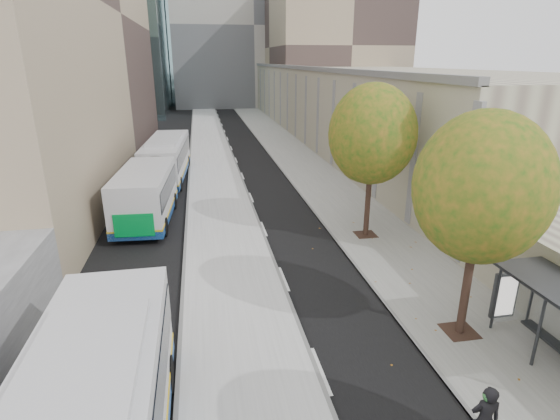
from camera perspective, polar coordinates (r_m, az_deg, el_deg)
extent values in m
cube|color=#B1B1B1|center=(34.78, -8.42, 3.97)|extent=(4.25, 150.00, 0.15)
cube|color=gray|center=(35.92, 4.46, 4.54)|extent=(4.75, 150.00, 0.08)
cube|color=gray|center=(66.02, 7.87, 14.54)|extent=(18.00, 92.00, 8.00)
cube|color=#A6A097|center=(95.41, -4.14, 22.62)|extent=(30.00, 18.00, 30.00)
cylinder|color=black|center=(16.11, 23.11, -9.58)|extent=(0.28, 0.28, 3.24)
sphere|color=#1B5A13|center=(14.84, 24.87, 2.65)|extent=(4.20, 4.20, 4.20)
cylinder|color=black|center=(23.42, 11.36, 0.67)|extent=(0.28, 0.28, 3.38)
sphere|color=#1B5A13|center=(22.55, 11.98, 9.65)|extent=(4.40, 4.40, 4.40)
cube|color=silver|center=(31.61, -15.46, 4.73)|extent=(3.83, 18.78, 3.11)
cube|color=black|center=(31.48, -15.55, 5.73)|extent=(3.85, 18.04, 1.08)
cube|color=#008132|center=(22.87, -17.11, -1.81)|extent=(1.97, 0.18, 1.20)
sphere|color=#37883C|center=(11.27, 25.67, -21.05)|extent=(0.28, 0.28, 0.28)
imported|color=white|center=(46.57, -14.03, 8.14)|extent=(2.60, 4.00, 1.27)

